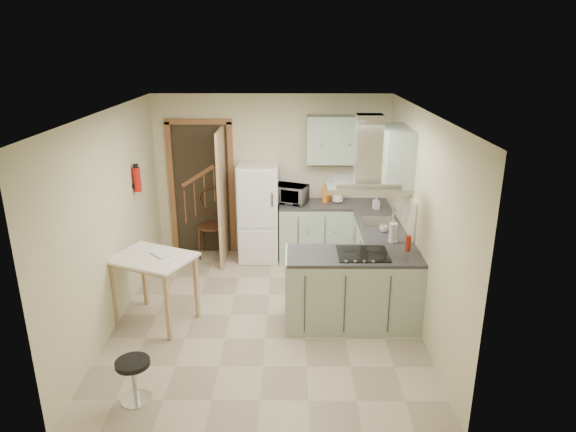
{
  "coord_description": "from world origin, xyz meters",
  "views": [
    {
      "loc": [
        0.29,
        -5.64,
        3.22
      ],
      "look_at": [
        0.26,
        0.45,
        1.15
      ],
      "focal_mm": 32.0,
      "sensor_mm": 36.0,
      "label": 1
    }
  ],
  "objects_px": {
    "peninsula": "(353,289)",
    "stool": "(134,380)",
    "fridge": "(259,212)",
    "bentwood_chair": "(212,226)",
    "drop_leaf_table": "(155,289)",
    "extractor_hood": "(366,186)",
    "microwave": "(290,194)"
  },
  "relations": [
    {
      "from": "drop_leaf_table",
      "to": "bentwood_chair",
      "type": "bearing_deg",
      "value": 103.38
    },
    {
      "from": "bentwood_chair",
      "to": "microwave",
      "type": "bearing_deg",
      "value": -2.4
    },
    {
      "from": "bentwood_chair",
      "to": "peninsula",
      "type": "bearing_deg",
      "value": -46.17
    },
    {
      "from": "extractor_hood",
      "to": "drop_leaf_table",
      "type": "height_order",
      "value": "extractor_hood"
    },
    {
      "from": "peninsula",
      "to": "microwave",
      "type": "xyz_separation_m",
      "value": [
        -0.74,
        2.01,
        0.59
      ]
    },
    {
      "from": "fridge",
      "to": "extractor_hood",
      "type": "height_order",
      "value": "extractor_hood"
    },
    {
      "from": "extractor_hood",
      "to": "drop_leaf_table",
      "type": "relative_size",
      "value": 0.99
    },
    {
      "from": "fridge",
      "to": "bentwood_chair",
      "type": "xyz_separation_m",
      "value": [
        -0.74,
        0.08,
        -0.26
      ]
    },
    {
      "from": "fridge",
      "to": "drop_leaf_table",
      "type": "distance_m",
      "value": 2.27
    },
    {
      "from": "drop_leaf_table",
      "to": "microwave",
      "type": "bearing_deg",
      "value": 74.86
    },
    {
      "from": "peninsula",
      "to": "drop_leaf_table",
      "type": "distance_m",
      "value": 2.35
    },
    {
      "from": "stool",
      "to": "peninsula",
      "type": "bearing_deg",
      "value": 32.83
    },
    {
      "from": "extractor_hood",
      "to": "stool",
      "type": "bearing_deg",
      "value": -148.32
    },
    {
      "from": "drop_leaf_table",
      "to": "stool",
      "type": "bearing_deg",
      "value": -59.91
    },
    {
      "from": "peninsula",
      "to": "fridge",
      "type": "bearing_deg",
      "value": 121.74
    },
    {
      "from": "drop_leaf_table",
      "to": "bentwood_chair",
      "type": "distance_m",
      "value": 2.07
    },
    {
      "from": "peninsula",
      "to": "drop_leaf_table",
      "type": "height_order",
      "value": "peninsula"
    },
    {
      "from": "stool",
      "to": "microwave",
      "type": "height_order",
      "value": "microwave"
    },
    {
      "from": "fridge",
      "to": "bentwood_chair",
      "type": "height_order",
      "value": "fridge"
    },
    {
      "from": "peninsula",
      "to": "stool",
      "type": "distance_m",
      "value": 2.63
    },
    {
      "from": "fridge",
      "to": "drop_leaf_table",
      "type": "xyz_separation_m",
      "value": [
        -1.13,
        -1.95,
        -0.32
      ]
    },
    {
      "from": "extractor_hood",
      "to": "drop_leaf_table",
      "type": "bearing_deg",
      "value": 179.28
    },
    {
      "from": "bentwood_chair",
      "to": "microwave",
      "type": "relative_size",
      "value": 2.0
    },
    {
      "from": "fridge",
      "to": "microwave",
      "type": "xyz_separation_m",
      "value": [
        0.49,
        0.03,
        0.29
      ]
    },
    {
      "from": "stool",
      "to": "bentwood_chair",
      "type": "bearing_deg",
      "value": 86.2
    },
    {
      "from": "extractor_hood",
      "to": "microwave",
      "type": "relative_size",
      "value": 1.82
    },
    {
      "from": "fridge",
      "to": "bentwood_chair",
      "type": "bearing_deg",
      "value": 173.79
    },
    {
      "from": "fridge",
      "to": "extractor_hood",
      "type": "bearing_deg",
      "value": -56.21
    },
    {
      "from": "bentwood_chair",
      "to": "stool",
      "type": "height_order",
      "value": "bentwood_chair"
    },
    {
      "from": "drop_leaf_table",
      "to": "bentwood_chair",
      "type": "relative_size",
      "value": 0.92
    },
    {
      "from": "drop_leaf_table",
      "to": "extractor_hood",
      "type": "bearing_deg",
      "value": 23.36
    },
    {
      "from": "peninsula",
      "to": "extractor_hood",
      "type": "distance_m",
      "value": 1.27
    }
  ]
}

